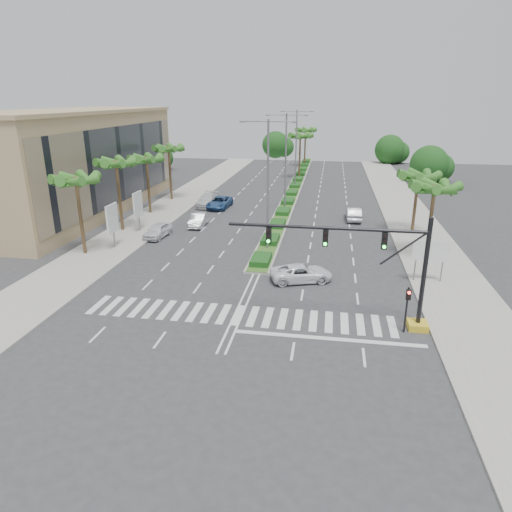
{
  "coord_description": "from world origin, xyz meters",
  "views": [
    {
      "loc": [
        5.63,
        -26.91,
        13.76
      ],
      "look_at": [
        0.62,
        3.58,
        3.0
      ],
      "focal_mm": 32.0,
      "sensor_mm": 36.0,
      "label": 1
    }
  ],
  "objects_px": {
    "car_parked_d": "(207,200)",
    "car_parked_a": "(158,231)",
    "car_parked_c": "(220,202)",
    "car_parked_b": "(199,220)",
    "car_crossing": "(301,273)",
    "car_right": "(353,214)"
  },
  "relations": [
    {
      "from": "car_parked_d",
      "to": "car_parked_a",
      "type": "bearing_deg",
      "value": -94.97
    },
    {
      "from": "car_parked_c",
      "to": "car_parked_d",
      "type": "distance_m",
      "value": 2.06
    },
    {
      "from": "car_parked_a",
      "to": "car_parked_b",
      "type": "relative_size",
      "value": 0.99
    },
    {
      "from": "car_crossing",
      "to": "car_parked_b",
      "type": "bearing_deg",
      "value": 22.77
    },
    {
      "from": "car_parked_c",
      "to": "car_parked_d",
      "type": "relative_size",
      "value": 0.98
    },
    {
      "from": "car_parked_a",
      "to": "car_parked_d",
      "type": "relative_size",
      "value": 0.79
    },
    {
      "from": "car_parked_d",
      "to": "car_parked_b",
      "type": "bearing_deg",
      "value": -80.49
    },
    {
      "from": "car_parked_d",
      "to": "car_right",
      "type": "relative_size",
      "value": 1.15
    },
    {
      "from": "car_parked_b",
      "to": "car_crossing",
      "type": "height_order",
      "value": "car_parked_b"
    },
    {
      "from": "car_parked_a",
      "to": "car_crossing",
      "type": "height_order",
      "value": "car_parked_a"
    },
    {
      "from": "car_right",
      "to": "car_crossing",
      "type": "bearing_deg",
      "value": 74.97
    },
    {
      "from": "car_parked_c",
      "to": "car_right",
      "type": "relative_size",
      "value": 1.13
    },
    {
      "from": "car_crossing",
      "to": "car_parked_c",
      "type": "bearing_deg",
      "value": 9.55
    },
    {
      "from": "car_right",
      "to": "car_parked_a",
      "type": "bearing_deg",
      "value": 25.76
    },
    {
      "from": "car_parked_c",
      "to": "car_parked_a",
      "type": "bearing_deg",
      "value": -99.38
    },
    {
      "from": "car_right",
      "to": "car_parked_d",
      "type": "bearing_deg",
      "value": -14.55
    },
    {
      "from": "car_crossing",
      "to": "car_parked_d",
      "type": "bearing_deg",
      "value": 12.13
    },
    {
      "from": "car_parked_a",
      "to": "car_parked_c",
      "type": "height_order",
      "value": "car_parked_c"
    },
    {
      "from": "car_parked_a",
      "to": "car_right",
      "type": "relative_size",
      "value": 0.91
    },
    {
      "from": "car_parked_a",
      "to": "car_parked_b",
      "type": "height_order",
      "value": "car_parked_a"
    },
    {
      "from": "car_parked_d",
      "to": "car_parked_c",
      "type": "bearing_deg",
      "value": -24.15
    },
    {
      "from": "car_crossing",
      "to": "car_right",
      "type": "xyz_separation_m",
      "value": [
        4.77,
        20.13,
        0.1
      ]
    }
  ]
}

